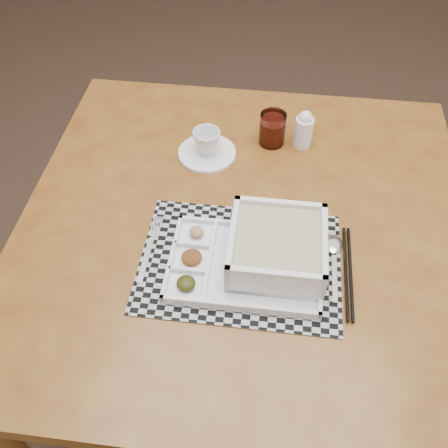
% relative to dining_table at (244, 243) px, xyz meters
% --- Properties ---
extents(floor, '(5.00, 5.00, 0.00)m').
position_rel_dining_table_xyz_m(floor, '(-0.03, 0.76, -0.70)').
color(floor, '#301E18').
rests_on(floor, ground).
extents(dining_table, '(1.13, 1.13, 0.78)m').
position_rel_dining_table_xyz_m(dining_table, '(0.00, 0.00, 0.00)').
color(dining_table, '#5A2A10').
rests_on(dining_table, ground).
extents(placemat, '(0.45, 0.35, 0.00)m').
position_rel_dining_table_xyz_m(placemat, '(0.01, -0.12, 0.08)').
color(placemat, '#97969D').
rests_on(placemat, dining_table).
extents(serving_tray, '(0.34, 0.26, 0.09)m').
position_rel_dining_table_xyz_m(serving_tray, '(0.07, -0.11, 0.12)').
color(serving_tray, silver).
rests_on(serving_tray, placemat).
extents(fork, '(0.03, 0.19, 0.00)m').
position_rel_dining_table_xyz_m(fork, '(-0.19, -0.12, 0.08)').
color(fork, silver).
rests_on(fork, placemat).
extents(spoon, '(0.04, 0.18, 0.01)m').
position_rel_dining_table_xyz_m(spoon, '(0.21, -0.04, 0.09)').
color(spoon, silver).
rests_on(spoon, placemat).
extents(chopsticks, '(0.04, 0.24, 0.01)m').
position_rel_dining_table_xyz_m(chopsticks, '(0.24, -0.10, 0.09)').
color(chopsticks, black).
rests_on(chopsticks, placemat).
extents(saucer, '(0.15, 0.15, 0.01)m').
position_rel_dining_table_xyz_m(saucer, '(-0.14, 0.20, 0.09)').
color(saucer, silver).
rests_on(saucer, dining_table).
extents(cup, '(0.09, 0.09, 0.07)m').
position_rel_dining_table_xyz_m(cup, '(-0.14, 0.20, 0.12)').
color(cup, silver).
rests_on(cup, saucer).
extents(juice_glass, '(0.07, 0.07, 0.09)m').
position_rel_dining_table_xyz_m(juice_glass, '(0.02, 0.29, 0.12)').
color(juice_glass, white).
rests_on(juice_glass, dining_table).
extents(creamer_bottle, '(0.05, 0.05, 0.11)m').
position_rel_dining_table_xyz_m(creamer_bottle, '(0.10, 0.30, 0.13)').
color(creamer_bottle, silver).
rests_on(creamer_bottle, dining_table).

